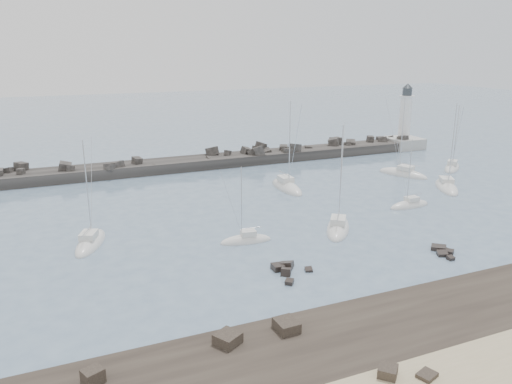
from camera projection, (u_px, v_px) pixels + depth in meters
ground at (289, 237)px, 57.91m from camera, size 400.00×400.00×0.00m
rock_shelf at (418, 333)px, 38.50m from camera, size 140.00×12.00×1.68m
rock_cluster_near at (285, 269)px, 49.27m from camera, size 4.13×5.01×1.32m
rock_cluster_far at (442, 251)px, 53.82m from camera, size 2.58×4.04×1.02m
breakwater at (156, 169)px, 88.64m from camera, size 115.00×7.05×5.26m
lighthouse at (404, 134)px, 108.33m from camera, size 7.00×7.00×14.60m
sailboat_3 at (91, 243)px, 55.71m from camera, size 5.28×8.32×12.72m
sailboat_4 at (246, 241)px, 56.49m from camera, size 6.12×2.57×9.59m
sailboat_5 at (287, 188)px, 77.75m from camera, size 3.13×9.36×14.79m
sailboat_6 at (338, 229)px, 60.24m from camera, size 7.17×8.51×13.68m
sailboat_7 at (410, 206)px, 69.03m from camera, size 6.49×2.19×10.31m
sailboat_8 at (403, 174)px, 85.99m from camera, size 6.10×9.37×14.26m
sailboat_9 at (446, 188)px, 77.95m from camera, size 7.05×9.32×14.36m
sailboat_10 at (452, 168)px, 90.25m from camera, size 7.52×6.74×12.45m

